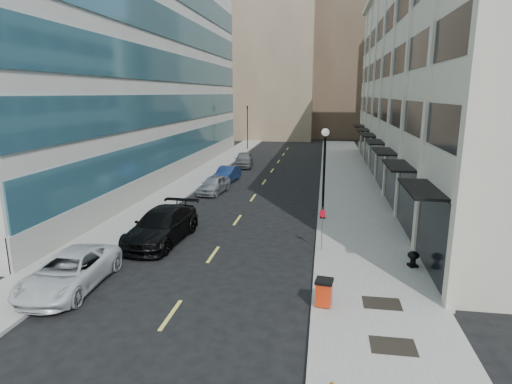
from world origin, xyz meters
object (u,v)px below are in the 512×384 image
(car_black_pickup, at_px, (162,226))
(sign_post, at_px, (322,222))
(trash_bin, at_px, (324,292))
(urn_planter, at_px, (413,257))
(lamppost, at_px, (324,165))
(car_silver_sedan, at_px, (214,185))
(traffic_signal, at_px, (247,109))
(car_blue_sedan, at_px, (227,174))
(car_grey_sedan, at_px, (244,160))
(car_white_van, at_px, (70,271))

(car_black_pickup, height_order, sign_post, sign_post)
(car_black_pickup, distance_m, trash_bin, 10.61)
(car_black_pickup, xyz_separation_m, urn_planter, (12.61, -1.81, -0.29))
(trash_bin, distance_m, lamppost, 11.84)
(lamppost, relative_size, urn_planter, 8.00)
(car_silver_sedan, height_order, lamppost, lamppost)
(car_black_pickup, xyz_separation_m, lamppost, (8.50, 5.35, 2.64))
(traffic_signal, xyz_separation_m, car_blue_sedan, (2.18, -22.50, -5.03))
(car_silver_sedan, xyz_separation_m, urn_planter, (12.75, -13.36, -0.12))
(traffic_signal, relative_size, car_black_pickup, 1.15)
(car_grey_sedan, bearing_deg, urn_planter, -69.46)
(car_white_van, relative_size, lamppost, 0.92)
(sign_post, bearing_deg, traffic_signal, 115.69)
(lamppost, bearing_deg, car_white_van, -131.60)
(car_black_pickup, bearing_deg, lamppost, 36.07)
(car_silver_sedan, bearing_deg, car_blue_sedan, 97.63)
(car_black_pickup, bearing_deg, car_grey_sedan, 94.17)
(car_silver_sedan, relative_size, sign_post, 1.86)
(car_white_van, bearing_deg, trash_bin, -2.76)
(car_black_pickup, xyz_separation_m, trash_bin, (8.64, -6.14, -0.18))
(car_black_pickup, height_order, trash_bin, car_black_pickup)
(car_silver_sedan, relative_size, car_blue_sedan, 0.99)
(sign_post, bearing_deg, car_white_van, -140.49)
(car_black_pickup, bearing_deg, trash_bin, -31.54)
(car_white_van, bearing_deg, lamppost, 46.31)
(trash_bin, bearing_deg, car_white_van, -172.16)
(car_blue_sedan, xyz_separation_m, urn_planter, (12.73, -17.86, -0.10))
(traffic_signal, xyz_separation_m, car_silver_sedan, (2.16, -27.00, -5.02))
(urn_planter, bearing_deg, car_blue_sedan, 125.48)
(car_grey_sedan, height_order, sign_post, sign_post)
(car_black_pickup, relative_size, trash_bin, 5.89)
(car_silver_sedan, height_order, car_grey_sedan, car_grey_sedan)
(car_black_pickup, distance_m, car_silver_sedan, 11.56)
(trash_bin, relative_size, lamppost, 0.18)
(car_blue_sedan, relative_size, lamppost, 0.73)
(car_black_pickup, bearing_deg, car_silver_sedan, 94.54)
(car_blue_sedan, bearing_deg, car_black_pickup, -82.68)
(car_white_van, bearing_deg, car_silver_sedan, 83.15)
(car_grey_sedan, bearing_deg, lamppost, -70.99)
(car_silver_sedan, height_order, car_blue_sedan, car_silver_sedan)
(car_blue_sedan, relative_size, car_grey_sedan, 0.89)
(car_black_pickup, height_order, car_grey_sedan, car_black_pickup)
(car_white_van, relative_size, trash_bin, 5.15)
(traffic_signal, relative_size, trash_bin, 6.79)
(car_grey_sedan, bearing_deg, car_blue_sedan, -95.39)
(lamppost, bearing_deg, car_silver_sedan, 144.31)
(trash_bin, relative_size, sign_post, 0.46)
(car_blue_sedan, relative_size, urn_planter, 5.82)
(traffic_signal, relative_size, car_blue_sedan, 1.67)
(traffic_signal, relative_size, car_grey_sedan, 1.50)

